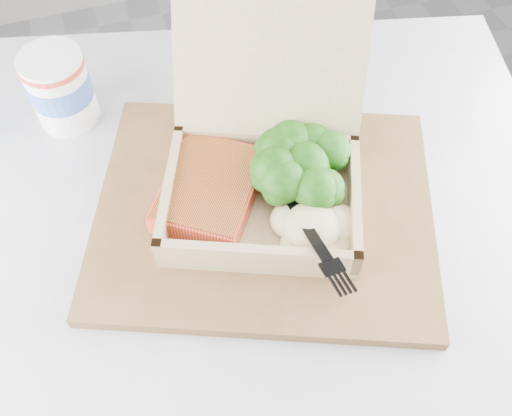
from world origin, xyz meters
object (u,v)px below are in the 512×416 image
object	(u,v)px
takeout_container	(264,155)
paper_cup	(60,87)
cafe_table	(251,314)
serving_tray	(264,210)

from	to	relation	value
takeout_container	paper_cup	bearing A→B (deg)	159.23
cafe_table	paper_cup	distance (m)	0.39
cafe_table	takeout_container	distance (m)	0.26
paper_cup	serving_tray	bearing A→B (deg)	-49.37
cafe_table	serving_tray	world-z (taller)	serving_tray
cafe_table	takeout_container	xyz separation A→B (m)	(0.04, 0.07, 0.25)
serving_tray	paper_cup	size ratio (longest dim) A/B	3.83
takeout_container	paper_cup	xyz separation A→B (m)	(-0.20, 0.19, -0.01)
takeout_container	serving_tray	bearing A→B (deg)	-85.31
takeout_container	paper_cup	size ratio (longest dim) A/B	3.11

